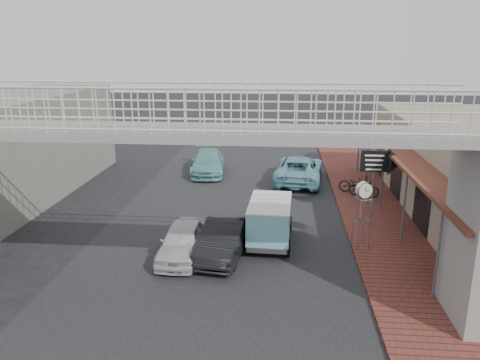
% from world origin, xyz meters
% --- Properties ---
extents(ground, '(120.00, 120.00, 0.00)m').
position_xyz_m(ground, '(0.00, 0.00, 0.00)').
color(ground, black).
rests_on(ground, ground).
extents(road_strip, '(10.00, 60.00, 0.01)m').
position_xyz_m(road_strip, '(0.00, 0.00, 0.01)').
color(road_strip, black).
rests_on(road_strip, ground).
extents(sidewalk, '(3.00, 40.00, 0.10)m').
position_xyz_m(sidewalk, '(6.50, 3.00, 0.05)').
color(sidewalk, brown).
rests_on(sidewalk, ground).
extents(footbridge, '(16.40, 2.40, 6.34)m').
position_xyz_m(footbridge, '(0.00, -4.00, 3.18)').
color(footbridge, gray).
rests_on(footbridge, ground).
extents(building_far_left, '(5.00, 14.00, 5.00)m').
position_xyz_m(building_far_left, '(-11.00, 6.00, 2.50)').
color(building_far_left, gray).
rests_on(building_far_left, ground).
extents(white_hatchback, '(1.46, 3.60, 1.23)m').
position_xyz_m(white_hatchback, '(-1.14, -0.73, 0.61)').
color(white_hatchback, silver).
rests_on(white_hatchback, ground).
extents(dark_sedan, '(1.89, 4.16, 1.32)m').
position_xyz_m(dark_sedan, '(0.33, -0.41, 0.66)').
color(dark_sedan, black).
rests_on(dark_sedan, ground).
extents(angkot_curb, '(2.95, 5.46, 1.46)m').
position_xyz_m(angkot_curb, '(3.29, 9.44, 0.73)').
color(angkot_curb, '#6FB3C1').
rests_on(angkot_curb, ground).
extents(angkot_far, '(2.35, 4.76, 1.33)m').
position_xyz_m(angkot_far, '(-2.06, 10.82, 0.67)').
color(angkot_far, '#65ABAF').
rests_on(angkot_far, ground).
extents(angkot_van, '(1.73, 3.54, 1.71)m').
position_xyz_m(angkot_van, '(1.93, 0.86, 1.08)').
color(angkot_van, black).
rests_on(angkot_van, ground).
extents(motorcycle_near, '(1.91, 1.29, 0.95)m').
position_xyz_m(motorcycle_near, '(6.13, 7.19, 0.57)').
color(motorcycle_near, black).
rests_on(motorcycle_near, sidewalk).
extents(motorcycle_far, '(1.54, 0.91, 0.90)m').
position_xyz_m(motorcycle_far, '(6.43, 6.71, 0.55)').
color(motorcycle_far, black).
rests_on(motorcycle_far, sidewalk).
extents(street_clock, '(0.65, 0.62, 2.51)m').
position_xyz_m(street_clock, '(5.30, 0.51, 2.19)').
color(street_clock, '#59595B').
rests_on(street_clock, sidewalk).
extents(arrow_sign, '(1.77, 1.11, 3.08)m').
position_xyz_m(arrow_sign, '(7.01, 3.70, 2.59)').
color(arrow_sign, '#59595B').
rests_on(arrow_sign, sidewalk).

